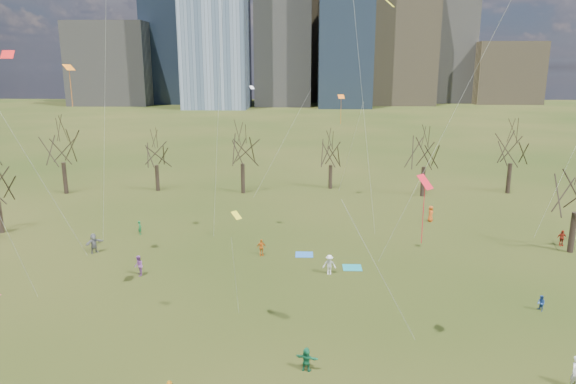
{
  "coord_description": "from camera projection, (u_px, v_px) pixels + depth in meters",
  "views": [
    {
      "loc": [
        1.24,
        -27.69,
        16.67
      ],
      "look_at": [
        0.0,
        12.0,
        7.0
      ],
      "focal_mm": 32.0,
      "sensor_mm": 36.0,
      "label": 1
    }
  ],
  "objects": [
    {
      "name": "ground",
      "position": [
        282.0,
        352.0,
        30.87
      ],
      "size": [
        500.0,
        500.0,
        0.0
      ],
      "primitive_type": "plane",
      "color": "black",
      "rests_on": "ground"
    },
    {
      "name": "downtown_skyline",
      "position": [
        297.0,
        15.0,
        226.27
      ],
      "size": [
        212.5,
        78.0,
        118.0
      ],
      "color": "slate",
      "rests_on": "ground"
    },
    {
      "name": "bare_tree_row",
      "position": [
        293.0,
        152.0,
        65.58
      ],
      "size": [
        113.04,
        29.8,
        9.5
      ],
      "color": "black",
      "rests_on": "ground"
    },
    {
      "name": "blanket_teal",
      "position": [
        352.0,
        268.0,
        43.83
      ],
      "size": [
        1.6,
        1.5,
        0.03
      ],
      "primitive_type": "cube",
      "color": "teal",
      "rests_on": "ground"
    },
    {
      "name": "blanket_navy",
      "position": [
        304.0,
        255.0,
        46.88
      ],
      "size": [
        1.6,
        1.5,
        0.03
      ],
      "primitive_type": "cube",
      "color": "blue",
      "rests_on": "ground"
    },
    {
      "name": "person_1",
      "position": [
        576.0,
        372.0,
        27.21
      ],
      "size": [
        0.79,
        0.66,
        1.83
      ],
      "primitive_type": "imported",
      "rotation": [
        0.0,
        0.0,
        0.4
      ],
      "color": "silver",
      "rests_on": "ground"
    },
    {
      "name": "person_5",
      "position": [
        306.0,
        359.0,
        28.81
      ],
      "size": [
        1.37,
        0.77,
        1.41
      ],
      "primitive_type": "imported",
      "rotation": [
        0.0,
        0.0,
        2.86
      ],
      "color": "#197146",
      "rests_on": "ground"
    },
    {
      "name": "person_8",
      "position": [
        541.0,
        303.0,
        35.95
      ],
      "size": [
        0.58,
        0.66,
        1.15
      ],
      "primitive_type": "imported",
      "rotation": [
        0.0,
        0.0,
        5.01
      ],
      "color": "#224594",
      "rests_on": "ground"
    },
    {
      "name": "person_9",
      "position": [
        329.0,
        265.0,
        42.27
      ],
      "size": [
        1.11,
        0.67,
        1.68
      ],
      "primitive_type": "imported",
      "rotation": [
        0.0,
        0.0,
        6.24
      ],
      "color": "silver",
      "rests_on": "ground"
    },
    {
      "name": "person_10",
      "position": [
        562.0,
        238.0,
        49.07
      ],
      "size": [
        0.94,
        0.43,
        1.56
      ],
      "primitive_type": "imported",
      "rotation": [
        0.0,
        0.0,
        0.06
      ],
      "color": "#A42817",
      "rests_on": "ground"
    },
    {
      "name": "person_11",
      "position": [
        94.0,
        243.0,
        47.13
      ],
      "size": [
        1.53,
        1.69,
        1.87
      ],
      "primitive_type": "imported",
      "rotation": [
        0.0,
        0.0,
        0.88
      ],
      "color": "slate",
      "rests_on": "ground"
    },
    {
      "name": "person_12",
      "position": [
        431.0,
        214.0,
        56.77
      ],
      "size": [
        0.75,
        0.98,
        1.79
      ],
      "primitive_type": "imported",
      "rotation": [
        0.0,
        0.0,
        1.35
      ],
      "color": "#D65617",
      "rests_on": "ground"
    },
    {
      "name": "person_13",
      "position": [
        140.0,
        228.0,
        52.42
      ],
      "size": [
        0.48,
        0.6,
        1.44
      ],
      "primitive_type": "imported",
      "rotation": [
        0.0,
        0.0,
        1.87
      ],
      "color": "#1A793A",
      "rests_on": "ground"
    },
    {
      "name": "person_14",
      "position": [
        139.0,
        266.0,
        41.98
      ],
      "size": [
        0.9,
        1.01,
        1.72
      ],
      "primitive_type": "imported",
      "rotation": [
        0.0,
        0.0,
        5.08
      ],
      "color": "#8C4C99",
      "rests_on": "ground"
    },
    {
      "name": "person_16",
      "position": [
        261.0,
        247.0,
        46.51
      ],
      "size": [
        0.98,
        0.62,
        1.55
      ],
      "primitive_type": "imported",
      "rotation": [
        0.0,
        0.0,
        0.28
      ],
      "color": "orange",
      "rests_on": "ground"
    },
    {
      "name": "kites_airborne",
      "position": [
        297.0,
        105.0,
        40.26
      ],
      "size": [
        67.16,
        41.49,
        37.05
      ],
      "color": "orange",
      "rests_on": "ground"
    }
  ]
}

